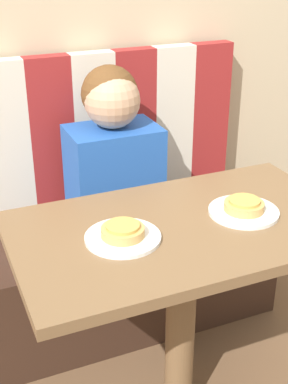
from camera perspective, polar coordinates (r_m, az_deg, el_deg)
wall_back at (r=2.35m, az=-6.62°, el=18.78°), size 7.00×0.05×2.60m
booth_seat at (r=2.42m, az=-2.94°, el=-8.17°), size 1.33×0.57×0.46m
booth_backrest at (r=2.38m, az=-5.36°, el=6.53°), size 1.33×0.07×0.68m
dining_table at (r=1.70m, az=4.17°, el=-6.78°), size 1.05×0.61×0.78m
person at (r=2.16m, az=-3.32°, el=4.50°), size 0.36×0.26×0.67m
plate_left at (r=1.56m, az=-2.27°, el=-4.87°), size 0.22×0.22×0.01m
plate_right at (r=1.72m, az=10.57°, el=-2.07°), size 0.22×0.22×0.01m
pizza_left at (r=1.54m, az=-2.28°, el=-4.14°), size 0.13×0.13×0.04m
pizza_right at (r=1.71m, az=10.63°, el=-1.39°), size 0.13×0.13×0.04m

